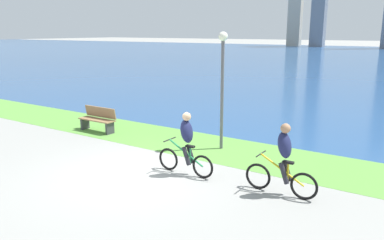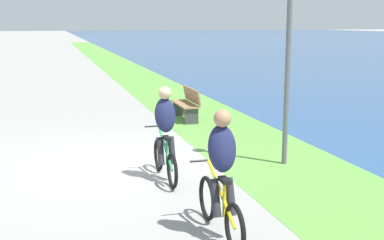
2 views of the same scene
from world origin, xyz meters
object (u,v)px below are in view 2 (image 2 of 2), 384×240
at_px(cyclist_lead, 165,133).
at_px(bench_near_path, 187,104).
at_px(lamppost_tall, 289,40).
at_px(cyclist_trailing, 221,174).

relative_size(cyclist_lead, bench_near_path, 1.12).
xyz_separation_m(cyclist_lead, lamppost_tall, (-0.33, 2.45, 1.56)).
height_order(cyclist_lead, lamppost_tall, lamppost_tall).
height_order(cyclist_lead, bench_near_path, cyclist_lead).
xyz_separation_m(cyclist_lead, bench_near_path, (-5.16, 1.82, -0.38)).
relative_size(cyclist_lead, cyclist_trailing, 0.98).
bearing_deg(bench_near_path, lamppost_tall, 7.35).
bearing_deg(bench_near_path, cyclist_trailing, -12.34).
distance_m(cyclist_trailing, lamppost_tall, 3.97).
xyz_separation_m(cyclist_lead, cyclist_trailing, (2.51, 0.15, 0.00)).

